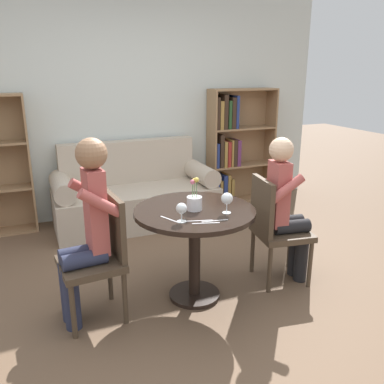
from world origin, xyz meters
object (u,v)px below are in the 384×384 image
(person_left, at_px, (86,228))
(wine_glass_right, at_px, (227,199))
(chair_left, at_px, (100,253))
(bookshelf_right, at_px, (232,147))
(chair_right, at_px, (274,226))
(person_right, at_px, (286,208))
(flower_vase, at_px, (194,201))
(wine_glass_left, at_px, (182,209))
(couch, at_px, (135,196))

(person_left, height_order, wine_glass_right, person_left)
(chair_left, relative_size, wine_glass_right, 5.88)
(bookshelf_right, relative_size, wine_glass_right, 9.73)
(chair_right, xyz_separation_m, person_right, (0.09, -0.02, 0.15))
(bookshelf_right, distance_m, flower_vase, 2.48)
(person_right, relative_size, flower_vase, 4.84)
(person_right, bearing_deg, wine_glass_left, 108.13)
(person_left, bearing_deg, chair_left, 93.64)
(person_left, relative_size, wine_glass_right, 8.57)
(chair_left, xyz_separation_m, person_left, (-0.08, -0.01, 0.21))
(bookshelf_right, height_order, flower_vase, bookshelf_right)
(chair_right, distance_m, flower_vase, 0.78)
(couch, bearing_deg, bookshelf_right, 10.73)
(wine_glass_right, bearing_deg, wine_glass_left, -174.21)
(bookshelf_right, height_order, chair_left, bookshelf_right)
(bookshelf_right, bearing_deg, chair_right, -108.53)
(wine_glass_left, bearing_deg, flower_vase, 47.37)
(wine_glass_right, relative_size, flower_vase, 0.60)
(wine_glass_left, bearing_deg, couch, 84.75)
(chair_right, height_order, flower_vase, flower_vase)
(person_left, distance_m, wine_glass_left, 0.66)
(couch, height_order, chair_left, couch)
(couch, bearing_deg, chair_left, -112.09)
(chair_left, distance_m, person_right, 1.51)
(chair_left, distance_m, person_left, 0.22)
(wine_glass_right, height_order, flower_vase, flower_vase)
(chair_right, height_order, person_right, person_right)
(person_left, xyz_separation_m, wine_glass_right, (0.98, -0.18, 0.14))
(chair_left, height_order, wine_glass_left, chair_left)
(person_left, height_order, flower_vase, person_left)
(chair_left, bearing_deg, wine_glass_right, 72.83)
(couch, bearing_deg, chair_right, -68.31)
(bookshelf_right, height_order, wine_glass_left, bookshelf_right)
(chair_left, relative_size, flower_vase, 3.55)
(person_right, bearing_deg, chair_left, 96.20)
(couch, relative_size, person_right, 1.48)
(flower_vase, bearing_deg, chair_right, -0.07)
(bookshelf_right, xyz_separation_m, chair_left, (-2.10, -2.01, -0.24))
(wine_glass_right, bearing_deg, person_left, 169.76)
(bookshelf_right, xyz_separation_m, wine_glass_left, (-1.58, -2.24, 0.09))
(person_left, bearing_deg, wine_glass_left, 65.60)
(chair_left, height_order, person_left, person_left)
(bookshelf_right, xyz_separation_m, wine_glass_right, (-1.21, -2.20, 0.10))
(person_left, bearing_deg, bookshelf_right, 127.58)
(chair_left, xyz_separation_m, wine_glass_right, (0.89, -0.19, 0.34))
(chair_left, height_order, chair_right, same)
(wine_glass_left, relative_size, flower_vase, 0.53)
(chair_left, xyz_separation_m, chair_right, (1.42, -0.04, 0.00))
(person_left, height_order, wine_glass_left, person_left)
(chair_left, distance_m, wine_glass_right, 0.97)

